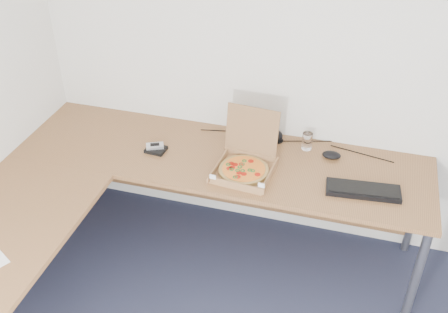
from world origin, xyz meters
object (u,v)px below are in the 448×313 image
(keyboard, at_px, (363,190))
(pizza_box, at_px, (245,166))
(drinking_glass, at_px, (307,141))
(wallet, at_px, (156,150))
(desk, at_px, (145,194))

(keyboard, bearing_deg, pizza_box, 174.00)
(drinking_glass, bearing_deg, wallet, -162.32)
(wallet, bearing_deg, pizza_box, -0.69)
(pizza_box, bearing_deg, keyboard, 4.49)
(desk, distance_m, keyboard, 1.21)
(desk, height_order, pizza_box, pizza_box)
(desk, distance_m, drinking_glass, 1.04)
(desk, xyz_separation_m, pizza_box, (0.49, 0.32, 0.07))
(drinking_glass, relative_size, keyboard, 0.27)
(keyboard, bearing_deg, drinking_glass, 131.26)
(pizza_box, distance_m, wallet, 0.58)
(drinking_glass, height_order, keyboard, drinking_glass)
(pizza_box, height_order, wallet, pizza_box)
(desk, relative_size, drinking_glass, 22.86)
(drinking_glass, distance_m, keyboard, 0.50)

